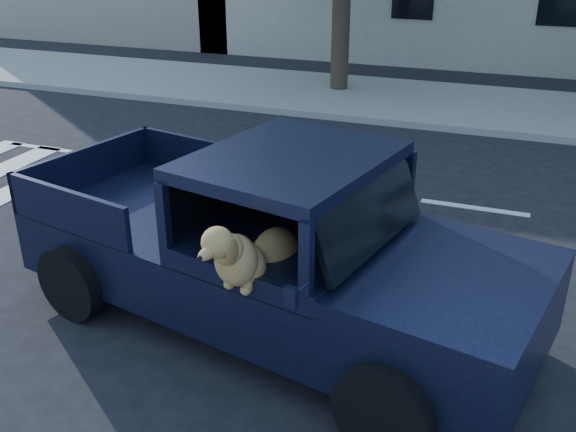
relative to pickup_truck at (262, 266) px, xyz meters
name	(u,v)px	position (x,y,z in m)	size (l,w,h in m)	color
ground	(440,329)	(1.83, 0.49, -0.66)	(120.00, 120.00, 0.00)	black
far_sidewalk	(502,109)	(1.83, 9.69, -0.58)	(60.00, 4.00, 0.15)	gray
pickup_truck	(262,266)	(0.00, 0.00, 0.00)	(5.75, 3.31, 1.94)	black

